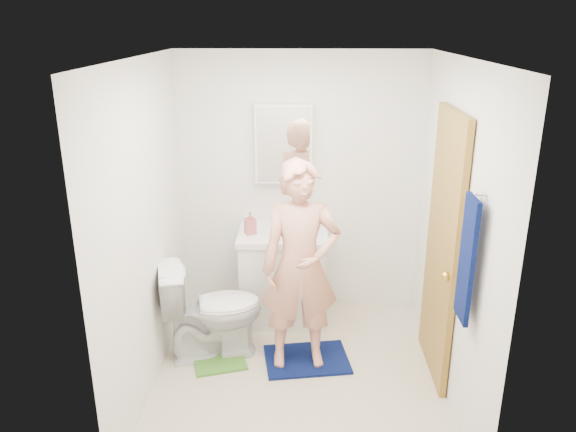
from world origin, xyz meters
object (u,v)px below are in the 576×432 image
at_px(toilet, 212,309).
at_px(soap_dispenser, 250,223).
at_px(medicine_cabinet, 284,143).
at_px(towel, 467,260).
at_px(toothbrush_cup, 305,223).
at_px(man, 300,267).
at_px(vanity_cabinet, 283,278).

distance_m(toilet, soap_dispenser, 0.84).
distance_m(medicine_cabinet, towel, 2.11).
relative_size(toothbrush_cup, man, 0.07).
bearing_deg(toilet, medicine_cabinet, -47.95).
bearing_deg(man, towel, -42.43).
bearing_deg(towel, vanity_cabinet, 128.47).
relative_size(toilet, man, 0.49).
distance_m(toothbrush_cup, man, 0.84).
distance_m(towel, toothbrush_cup, 1.89).
height_order(vanity_cabinet, man, man).
bearing_deg(man, toothbrush_cup, 81.04).
bearing_deg(man, toilet, 163.93).
bearing_deg(soap_dispenser, towel, -44.49).
distance_m(towel, soap_dispenser, 2.08).
bearing_deg(towel, soap_dispenser, 135.51).
bearing_deg(soap_dispenser, medicine_cabinet, 43.51).
relative_size(toilet, soap_dispenser, 4.06).
bearing_deg(towel, toilet, 153.58).
bearing_deg(toilet, toothbrush_cup, -61.05).
bearing_deg(toilet, towel, -131.19).
height_order(medicine_cabinet, towel, medicine_cabinet).
xyz_separation_m(towel, soap_dispenser, (-1.47, 1.44, -0.30)).
height_order(towel, soap_dispenser, towel).
xyz_separation_m(vanity_cabinet, toothbrush_cup, (0.20, 0.10, 0.50)).
bearing_deg(toothbrush_cup, toilet, -136.27).
bearing_deg(vanity_cabinet, towel, -51.53).
distance_m(medicine_cabinet, toothbrush_cup, 0.74).
height_order(vanity_cabinet, toilet, toilet).
bearing_deg(toothbrush_cup, medicine_cabinet, 147.28).
distance_m(vanity_cabinet, toothbrush_cup, 0.55).
xyz_separation_m(towel, toilet, (-1.73, 0.86, -0.84)).
xyz_separation_m(toilet, soap_dispenser, (0.27, 0.58, 0.54)).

